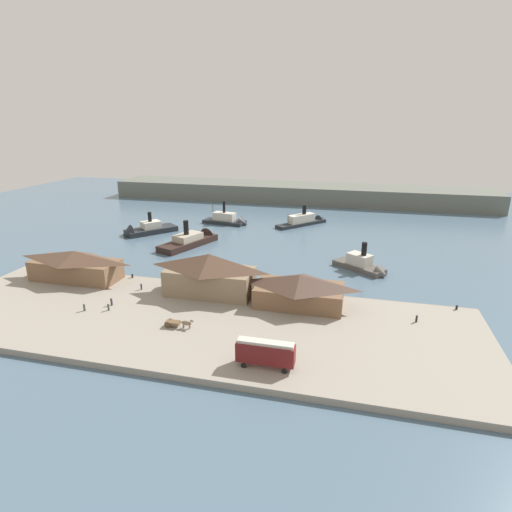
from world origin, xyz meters
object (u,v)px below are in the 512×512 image
ferry_shed_east_terminal (75,265)px  ferry_shed_customs_shed (210,274)px  ferry_shed_west_terminal (299,290)px  pedestrian_near_east_shed (84,307)px  mooring_post_east (457,307)px  mooring_post_west (132,276)px  ferry_near_quay (364,266)px  pedestrian_standing_center (141,287)px  ferry_mid_harbor (144,230)px  ferry_departing_north (230,220)px  pedestrian_near_west_shed (108,307)px  pedestrian_near_cart (417,319)px  ferry_approaching_east (306,221)px  ferry_moored_west (194,240)px  horse_cart (178,323)px  street_tram (265,352)px  pedestrian_walking_east (112,302)px

ferry_shed_east_terminal → ferry_shed_customs_shed: 34.43m
ferry_shed_customs_shed → ferry_shed_west_terminal: size_ratio=1.06×
ferry_shed_east_terminal → ferry_shed_customs_shed: size_ratio=1.10×
pedestrian_near_east_shed → mooring_post_east: (73.59, 18.94, -0.31)m
mooring_post_west → ferry_shed_west_terminal: bearing=-7.3°
ferry_shed_west_terminal → mooring_post_east: bearing=9.5°
pedestrian_near_east_shed → ferry_near_quay: bearing=36.4°
pedestrian_standing_center → mooring_post_west: bearing=133.4°
pedestrian_standing_center → ferry_mid_harbor: 53.74m
ferry_departing_north → pedestrian_near_west_shed: bearing=-90.5°
mooring_post_west → pedestrian_standing_center: bearing=-46.6°
pedestrian_near_cart → mooring_post_west: size_ratio=1.74×
mooring_post_west → mooring_post_east: bearing=-0.0°
ferry_approaching_east → ferry_mid_harbor: size_ratio=1.09×
ferry_departing_north → ferry_moored_west: size_ratio=0.77×
ferry_shed_west_terminal → mooring_post_west: 42.37m
ferry_shed_customs_shed → pedestrian_near_east_shed: (-21.82, -14.57, -3.94)m
horse_cart → pedestrian_standing_center: horse_cart is taller
mooring_post_west → ferry_moored_west: 34.34m
ferry_shed_west_terminal → ferry_mid_harbor: bearing=142.6°
pedestrian_standing_center → mooring_post_east: size_ratio=1.76×
ferry_shed_east_terminal → pedestrian_near_west_shed: bearing=-38.1°
horse_cart → pedestrian_near_cart: 45.45m
horse_cart → ferry_near_quay: bearing=51.6°
ferry_shed_west_terminal → ferry_near_quay: 30.33m
ferry_shed_east_terminal → pedestrian_near_east_shed: 19.70m
ferry_shed_customs_shed → street_tram: bearing=-54.0°
pedestrian_near_cart → ferry_moored_west: (-62.64, 42.09, -0.46)m
ferry_shed_east_terminal → pedestrian_near_west_shed: ferry_shed_east_terminal is taller
street_tram → ferry_mid_harbor: 92.53m
ferry_shed_east_terminal → horse_cart: (33.99, -16.75, -2.73)m
pedestrian_near_cart → ferry_mid_harbor: ferry_mid_harbor is taller
ferry_near_quay → mooring_post_west: bearing=-158.5°
ferry_moored_west → ferry_shed_customs_shed: bearing=-63.2°
horse_cart → ferry_shed_customs_shed: bearing=88.5°
pedestrian_walking_east → ferry_approaching_east: size_ratio=0.08×
mooring_post_east → pedestrian_near_east_shed: bearing=-165.6°
ferry_near_quay → ferry_departing_north: bearing=140.8°
street_tram → ferry_mid_harbor: ferry_mid_harbor is taller
horse_cart → pedestrian_standing_center: size_ratio=3.53×
mooring_post_east → ferry_approaching_east: bearing=120.0°
ferry_shed_east_terminal → ferry_moored_west: 41.29m
pedestrian_walking_east → pedestrian_near_cart: 61.51m
ferry_shed_west_terminal → ferry_moored_west: ferry_moored_west is taller
ferry_shed_west_terminal → pedestrian_standing_center: ferry_shed_west_terminal is taller
pedestrian_walking_east → mooring_post_east: 71.35m
ferry_shed_east_terminal → mooring_post_east: ferry_shed_east_terminal is taller
pedestrian_standing_center → ferry_near_quay: 56.76m
pedestrian_walking_east → ferry_departing_north: 77.71m
pedestrian_walking_east → ferry_approaching_east: ferry_approaching_east is taller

